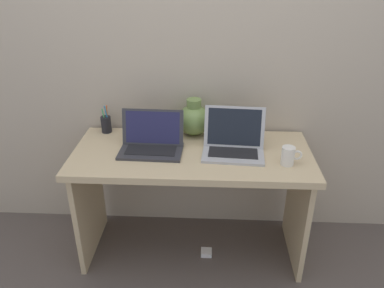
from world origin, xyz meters
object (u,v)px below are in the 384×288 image
at_px(green_vase, 194,119).
at_px(coffee_mug, 288,156).
at_px(laptop_left, 152,140).
at_px(pen_cup, 106,124).
at_px(power_brick, 206,252).
at_px(laptop_right, 234,141).

xyz_separation_m(green_vase, coffee_mug, (0.53, -0.36, -0.05)).
bearing_deg(laptop_left, pen_cup, 145.59).
height_order(pen_cup, power_brick, pen_cup).
height_order(coffee_mug, pen_cup, pen_cup).
bearing_deg(power_brick, pen_cup, 156.05).
bearing_deg(power_brick, coffee_mug, -9.34).
bearing_deg(power_brick, green_vase, 108.17).
relative_size(green_vase, pen_cup, 1.25).
bearing_deg(pen_cup, laptop_right, -15.47).
relative_size(laptop_right, green_vase, 1.57).
xyz_separation_m(pen_cup, power_brick, (0.66, -0.29, -0.77)).
relative_size(green_vase, coffee_mug, 2.06).
relative_size(green_vase, power_brick, 3.31).
distance_m(laptop_left, coffee_mug, 0.78).
distance_m(laptop_left, power_brick, 0.85).
xyz_separation_m(laptop_right, coffee_mug, (0.29, -0.14, -0.01)).
bearing_deg(green_vase, laptop_left, -136.34).
bearing_deg(laptop_left, laptop_right, 0.21).
bearing_deg(green_vase, power_brick, -71.83).
height_order(laptop_right, coffee_mug, laptop_right).
bearing_deg(laptop_left, power_brick, -11.73).
distance_m(pen_cup, power_brick, 1.06).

